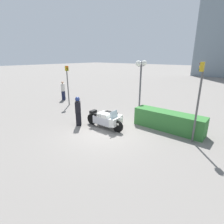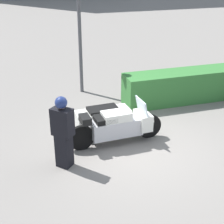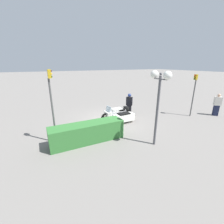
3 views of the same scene
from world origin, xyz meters
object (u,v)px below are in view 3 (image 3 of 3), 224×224
at_px(police_motorcycle, 119,115).
at_px(traffic_light_near, 52,98).
at_px(traffic_light_far, 194,89).
at_px(pedestrian_bystander, 217,105).
at_px(hedge_bush_curbside, 88,133).
at_px(officer_rider, 129,104).
at_px(twin_lamp_post, 159,87).

bearing_deg(police_motorcycle, traffic_light_near, 11.22).
xyz_separation_m(traffic_light_far, pedestrian_bystander, (-1.95, 0.83, -1.27)).
bearing_deg(hedge_bush_curbside, police_motorcycle, -148.88).
height_order(police_motorcycle, traffic_light_far, traffic_light_far).
height_order(hedge_bush_curbside, traffic_light_far, traffic_light_far).
xyz_separation_m(officer_rider, hedge_bush_curbside, (4.43, 2.78, -0.41)).
height_order(traffic_light_far, pedestrian_bystander, traffic_light_far).
distance_m(officer_rider, traffic_light_near, 6.49).
xyz_separation_m(traffic_light_near, pedestrian_bystander, (-12.11, 1.20, -1.56)).
height_order(officer_rider, hedge_bush_curbside, officer_rider).
xyz_separation_m(hedge_bush_curbside, twin_lamp_post, (-3.00, 1.85, 2.47)).
relative_size(hedge_bush_curbside, pedestrian_bystander, 2.20).
distance_m(police_motorcycle, traffic_light_near, 4.98).
height_order(police_motorcycle, officer_rider, officer_rider).
bearing_deg(officer_rider, hedge_bush_curbside, -13.21).
bearing_deg(pedestrian_bystander, officer_rider, -77.19).
bearing_deg(twin_lamp_post, police_motorcycle, -88.88).
xyz_separation_m(officer_rider, traffic_light_far, (-4.21, 2.49, 1.23)).
distance_m(hedge_bush_curbside, traffic_light_far, 8.80).
distance_m(officer_rider, pedestrian_bystander, 7.00).
distance_m(police_motorcycle, twin_lamp_post, 4.40).
distance_m(twin_lamp_post, traffic_light_far, 6.09).
relative_size(twin_lamp_post, traffic_light_far, 1.14).
relative_size(officer_rider, pedestrian_bystander, 0.99).
bearing_deg(traffic_light_far, twin_lamp_post, 37.26).
relative_size(traffic_light_near, pedestrian_bystander, 2.13).
bearing_deg(traffic_light_near, pedestrian_bystander, -6.59).
height_order(officer_rider, pedestrian_bystander, pedestrian_bystander).
bearing_deg(police_motorcycle, traffic_light_far, 162.64).
distance_m(police_motorcycle, officer_rider, 1.87).
relative_size(police_motorcycle, hedge_bush_curbside, 0.66).
xyz_separation_m(police_motorcycle, traffic_light_near, (4.44, 1.11, 1.97)).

